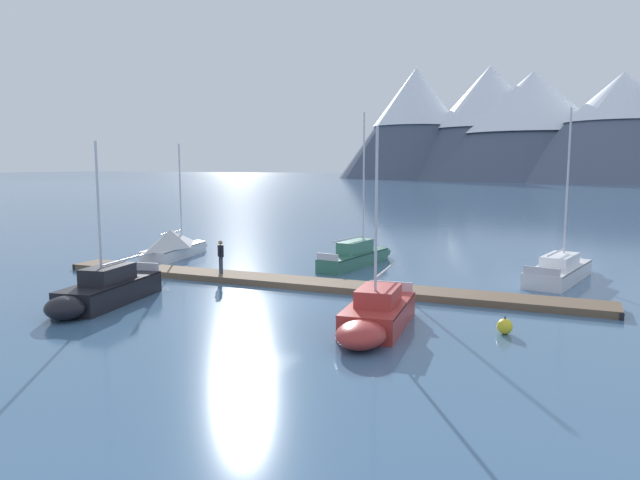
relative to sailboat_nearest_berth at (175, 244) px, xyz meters
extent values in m
plane|color=#426689|center=(11.10, -8.81, -0.85)|extent=(700.00, 700.00, 0.00)
cone|color=#424C60|center=(-39.23, 216.45, 21.88)|extent=(63.69, 63.69, 45.46)
cone|color=white|center=(-39.23, 216.45, 32.57)|extent=(35.56, 35.56, 24.17)
cone|color=#424C60|center=(-9.49, 216.91, 21.44)|extent=(75.50, 75.50, 44.58)
cone|color=white|center=(-9.49, 216.91, 31.36)|extent=(44.18, 44.18, 24.85)
cone|color=#424C60|center=(7.10, 208.36, 19.19)|extent=(87.02, 87.02, 40.07)
cone|color=white|center=(7.10, 208.36, 27.76)|extent=(52.51, 52.51, 23.03)
cone|color=#4C566B|center=(36.35, 191.71, 17.12)|extent=(76.86, 76.86, 35.94)
cone|color=white|center=(36.35, 191.71, 26.90)|extent=(36.99, 36.99, 16.47)
cube|color=brown|center=(11.10, -4.81, -0.70)|extent=(27.37, 1.96, 0.30)
cylinder|color=#38383D|center=(11.10, -5.63, -0.73)|extent=(26.27, 0.28, 0.24)
cylinder|color=#38383D|center=(11.10, -3.98, -0.73)|extent=(26.27, 0.28, 0.24)
cube|color=black|center=(-2.50, -4.79, -0.70)|extent=(0.16, 2.00, 0.27)
cube|color=black|center=(24.70, -4.82, -0.70)|extent=(0.16, 2.00, 0.27)
cube|color=white|center=(0.01, -0.07, -0.48)|extent=(2.50, 5.86, 0.73)
ellipsoid|color=white|center=(-0.48, 3.03, -0.48)|extent=(1.63, 1.88, 0.70)
cube|color=slate|center=(0.01, -0.07, -0.16)|extent=(2.52, 5.75, 0.06)
cylinder|color=silver|center=(-0.15, 0.94, 3.06)|extent=(0.10, 0.10, 6.36)
cylinder|color=silver|center=(0.06, -0.39, 0.77)|extent=(0.50, 2.67, 0.08)
pyramid|color=silver|center=(0.08, -0.49, 0.43)|extent=(2.57, 4.78, 1.08)
cube|color=black|center=(5.02, -11.09, -0.38)|extent=(2.59, 5.55, 0.93)
ellipsoid|color=black|center=(5.48, -13.98, -0.38)|extent=(1.72, 1.70, 0.89)
cube|color=black|center=(5.02, -11.09, 0.05)|extent=(2.61, 5.45, 0.06)
cylinder|color=silver|center=(5.12, -11.66, 2.99)|extent=(0.10, 0.10, 5.81)
cylinder|color=silver|center=(4.85, -10.00, 0.82)|extent=(0.61, 3.33, 0.08)
cube|color=black|center=(5.05, -11.22, 0.42)|extent=(1.60, 2.57, 0.66)
cube|color=silver|center=(4.62, -8.53, 0.27)|extent=(1.59, 0.35, 0.36)
cube|color=#336B56|center=(11.43, 1.36, -0.47)|extent=(2.29, 6.23, 0.76)
ellipsoid|color=#336B56|center=(11.92, 4.70, -0.47)|extent=(1.47, 2.07, 0.73)
cube|color=#163027|center=(11.43, 1.36, -0.12)|extent=(2.31, 6.11, 0.06)
cylinder|color=silver|center=(11.59, 2.47, 3.91)|extent=(0.10, 0.10, 7.98)
cylinder|color=silver|center=(11.34, 0.74, 0.83)|extent=(0.58, 3.48, 0.08)
cube|color=#3A7560|center=(11.45, 1.51, 0.27)|extent=(1.38, 2.85, 0.70)
cube|color=silver|center=(11.00, -1.58, 0.10)|extent=(1.28, 0.28, 0.36)
cube|color=#B2332D|center=(16.58, -10.24, -0.40)|extent=(2.29, 4.64, 0.89)
ellipsoid|color=#B2332D|center=(16.81, -12.84, -0.40)|extent=(1.79, 2.23, 0.85)
cube|color=#501614|center=(16.58, -10.24, 0.00)|extent=(2.32, 4.55, 0.06)
cylinder|color=silver|center=(16.63, -10.86, 3.14)|extent=(0.10, 0.10, 6.19)
cylinder|color=silver|center=(16.51, -9.51, 1.04)|extent=(0.32, 2.71, 0.08)
cube|color=#C03A35|center=(16.59, -10.35, 0.33)|extent=(1.50, 2.13, 0.58)
cube|color=silver|center=(16.39, -8.09, 0.22)|extent=(1.70, 0.25, 0.36)
cube|color=silver|center=(22.31, 1.38, -0.47)|extent=(3.17, 6.48, 0.76)
ellipsoid|color=silver|center=(23.07, 4.74, -0.47)|extent=(1.94, 2.18, 0.72)
cube|color=slate|center=(22.31, 1.38, -0.13)|extent=(3.18, 6.37, 0.06)
cylinder|color=silver|center=(22.50, 2.23, 3.83)|extent=(0.10, 0.10, 7.84)
cylinder|color=silver|center=(22.16, 0.75, 0.68)|extent=(0.75, 2.97, 0.08)
cube|color=white|center=(22.34, 1.54, 0.19)|extent=(1.87, 3.02, 0.55)
cube|color=silver|center=(21.63, -1.58, 0.09)|extent=(1.63, 0.46, 0.36)
cylinder|color=#384256|center=(6.40, -4.77, -0.12)|extent=(0.14, 0.14, 0.86)
cylinder|color=#384256|center=(6.59, -4.95, -0.12)|extent=(0.14, 0.14, 0.86)
cube|color=black|center=(6.50, -4.86, 0.61)|extent=(0.43, 0.42, 0.60)
sphere|color=#A37556|center=(6.50, -4.86, 1.03)|extent=(0.22, 0.22, 0.22)
cylinder|color=black|center=(6.32, -4.69, 0.54)|extent=(0.09, 0.09, 0.62)
cylinder|color=black|center=(6.68, -5.03, 0.54)|extent=(0.09, 0.09, 0.62)
sphere|color=yellow|center=(20.85, -9.41, -0.58)|extent=(0.54, 0.54, 0.54)
cylinder|color=#262628|center=(20.85, -9.41, -0.27)|extent=(0.06, 0.06, 0.08)
camera|label=1|loc=(22.79, -30.14, 4.97)|focal=33.25mm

